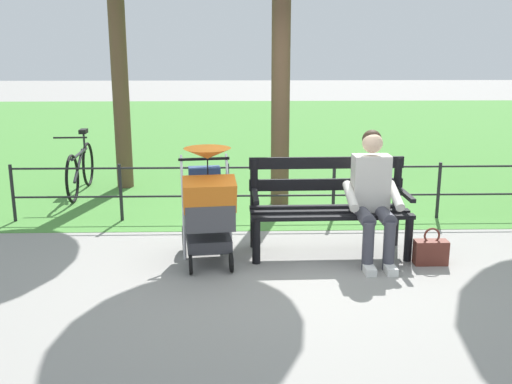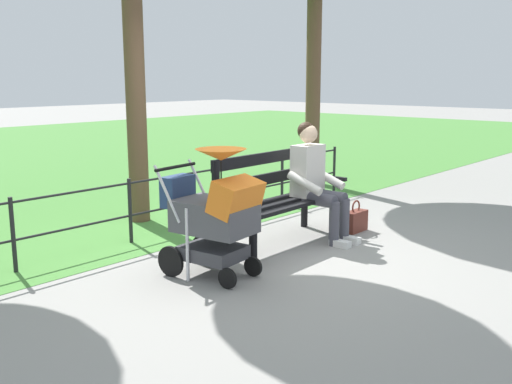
{
  "view_description": "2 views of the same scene",
  "coord_description": "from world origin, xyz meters",
  "px_view_note": "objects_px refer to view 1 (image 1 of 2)",
  "views": [
    {
      "loc": [
        0.49,
        5.64,
        2.08
      ],
      "look_at": [
        0.34,
        0.03,
        0.67
      ],
      "focal_mm": 41.33,
      "sensor_mm": 36.0,
      "label": 1
    },
    {
      "loc": [
        4.29,
        3.74,
        1.74
      ],
      "look_at": [
        0.19,
        0.12,
        0.67
      ],
      "focal_mm": 40.92,
      "sensor_mm": 36.0,
      "label": 2
    }
  ],
  "objects_px": {
    "stroller": "(208,204)",
    "park_bench": "(328,202)",
    "person_on_bench": "(373,193)",
    "handbag": "(431,252)",
    "bicycle": "(81,169)"
  },
  "relations": [
    {
      "from": "stroller",
      "to": "handbag",
      "type": "xyz_separation_m",
      "value": [
        -2.16,
        0.1,
        -0.47
      ]
    },
    {
      "from": "person_on_bench",
      "to": "handbag",
      "type": "distance_m",
      "value": 0.8
    },
    {
      "from": "person_on_bench",
      "to": "handbag",
      "type": "relative_size",
      "value": 3.45
    },
    {
      "from": "handbag",
      "to": "bicycle",
      "type": "relative_size",
      "value": 0.22
    },
    {
      "from": "bicycle",
      "to": "handbag",
      "type": "bearing_deg",
      "value": 144.67
    },
    {
      "from": "handbag",
      "to": "park_bench",
      "type": "bearing_deg",
      "value": -22.79
    },
    {
      "from": "stroller",
      "to": "person_on_bench",
      "type": "bearing_deg",
      "value": -177.36
    },
    {
      "from": "stroller",
      "to": "handbag",
      "type": "relative_size",
      "value": 3.11
    },
    {
      "from": "person_on_bench",
      "to": "handbag",
      "type": "height_order",
      "value": "person_on_bench"
    },
    {
      "from": "park_bench",
      "to": "stroller",
      "type": "distance_m",
      "value": 1.25
    },
    {
      "from": "handbag",
      "to": "bicycle",
      "type": "distance_m",
      "value": 5.06
    },
    {
      "from": "bicycle",
      "to": "park_bench",
      "type": "bearing_deg",
      "value": 141.5
    },
    {
      "from": "person_on_bench",
      "to": "handbag",
      "type": "bearing_deg",
      "value": 162.28
    },
    {
      "from": "stroller",
      "to": "park_bench",
      "type": "bearing_deg",
      "value": -166.18
    },
    {
      "from": "person_on_bench",
      "to": "stroller",
      "type": "distance_m",
      "value": 1.61
    }
  ]
}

